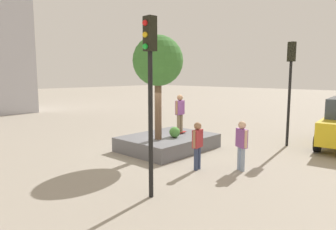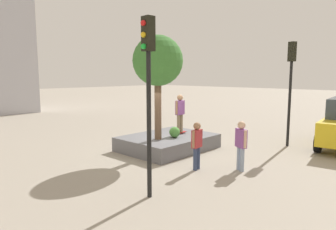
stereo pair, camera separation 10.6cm
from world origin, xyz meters
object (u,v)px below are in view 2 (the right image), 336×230
(traffic_light_corner, at_px, (148,77))
(passerby_with_bag, at_px, (197,142))
(skateboard, at_px, (180,133))
(pedestrian_crossing, at_px, (241,142))
(traffic_light_median, at_px, (291,76))
(planter_ledge, at_px, (168,142))
(plaza_tree, at_px, (158,62))
(skateboarder, at_px, (180,111))

(traffic_light_corner, bearing_deg, passerby_with_bag, -168.87)
(skateboard, height_order, passerby_with_bag, passerby_with_bag)
(pedestrian_crossing, bearing_deg, traffic_light_median, -176.70)
(traffic_light_corner, height_order, pedestrian_crossing, traffic_light_corner)
(planter_ledge, distance_m, traffic_light_corner, 5.96)
(plaza_tree, height_order, passerby_with_bag, plaza_tree)
(traffic_light_corner, distance_m, traffic_light_median, 8.30)
(plaza_tree, height_order, skateboarder, plaza_tree)
(planter_ledge, bearing_deg, plaza_tree, 13.23)
(plaza_tree, xyz_separation_m, skateboarder, (-1.42, -0.06, -2.08))
(plaza_tree, xyz_separation_m, traffic_light_median, (-4.95, 3.36, -0.57))
(pedestrian_crossing, bearing_deg, traffic_light_corner, -9.46)
(skateboard, distance_m, skateboarder, 0.98)
(skateboard, xyz_separation_m, traffic_light_median, (-3.53, 3.41, 2.50))
(passerby_with_bag, height_order, pedestrian_crossing, pedestrian_crossing)
(skateboarder, bearing_deg, skateboard, 90.00)
(skateboarder, bearing_deg, traffic_light_median, 135.92)
(pedestrian_crossing, bearing_deg, planter_ledge, -97.28)
(skateboard, bearing_deg, skateboarder, -90.00)
(traffic_light_corner, relative_size, pedestrian_crossing, 2.76)
(planter_ledge, relative_size, plaza_tree, 0.91)
(traffic_light_corner, bearing_deg, planter_ledge, -142.20)
(skateboard, xyz_separation_m, passerby_with_bag, (2.04, 2.54, 0.29))
(plaza_tree, relative_size, skateboard, 5.12)
(passerby_with_bag, bearing_deg, pedestrian_crossing, 129.05)
(planter_ledge, bearing_deg, traffic_light_median, 139.56)
(planter_ledge, relative_size, passerby_with_bag, 2.33)
(traffic_light_corner, bearing_deg, pedestrian_crossing, 170.54)
(planter_ledge, relative_size, skateboarder, 2.27)
(skateboarder, bearing_deg, pedestrian_crossing, 73.12)
(planter_ledge, xyz_separation_m, plaza_tree, (0.79, 0.19, 3.42))
(skateboard, distance_m, passerby_with_bag, 3.27)
(traffic_light_median, bearing_deg, plaza_tree, -34.17)
(planter_ledge, xyz_separation_m, passerby_with_bag, (1.41, 2.67, 0.64))
(traffic_light_median, relative_size, passerby_with_bag, 2.84)
(plaza_tree, relative_size, pedestrian_crossing, 2.48)
(passerby_with_bag, xyz_separation_m, pedestrian_crossing, (-0.93, 1.14, 0.03))
(traffic_light_corner, xyz_separation_m, pedestrian_crossing, (-3.64, 0.61, -2.19))
(planter_ledge, bearing_deg, skateboarder, 168.51)
(traffic_light_corner, bearing_deg, skateboard, -147.14)
(traffic_light_median, xyz_separation_m, passerby_with_bag, (5.57, -0.87, -2.21))
(traffic_light_corner, bearing_deg, traffic_light_median, 177.66)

